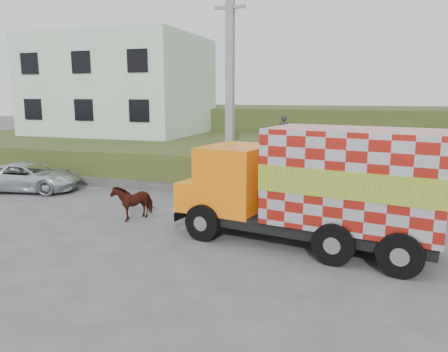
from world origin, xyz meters
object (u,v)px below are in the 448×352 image
(suv, at_px, (29,177))
(pedestrian, at_px, (284,133))
(utility_pole, at_px, (230,91))
(cargo_truck, at_px, (318,186))
(cow, at_px, (133,201))

(suv, distance_m, pedestrian, 10.99)
(pedestrian, bearing_deg, suv, 32.81)
(utility_pole, height_order, cargo_truck, utility_pole)
(cargo_truck, bearing_deg, pedestrian, 117.64)
(utility_pole, height_order, pedestrian, utility_pole)
(cow, height_order, suv, suv)
(utility_pole, height_order, cow, utility_pole)
(utility_pole, distance_m, pedestrian, 3.56)
(cargo_truck, xyz_separation_m, cow, (-5.92, 0.78, -1.05))
(cargo_truck, height_order, suv, cargo_truck)
(cargo_truck, height_order, pedestrian, cargo_truck)
(pedestrian, bearing_deg, cargo_truck, 113.33)
(suv, height_order, pedestrian, pedestrian)
(suv, bearing_deg, pedestrian, -75.38)
(utility_pole, bearing_deg, cow, -112.20)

